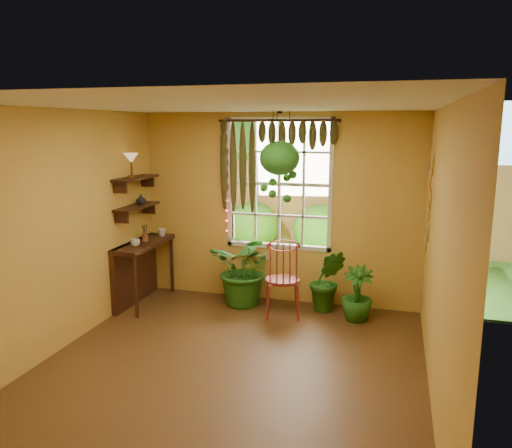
% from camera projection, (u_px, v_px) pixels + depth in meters
% --- Properties ---
extents(floor, '(4.50, 4.50, 0.00)m').
position_uv_depth(floor, '(228.00, 370.00, 5.21)').
color(floor, '#532F17').
rests_on(floor, ground).
extents(ceiling, '(4.50, 4.50, 0.00)m').
position_uv_depth(ceiling, '(225.00, 105.00, 4.69)').
color(ceiling, white).
rests_on(ceiling, wall_back).
extents(wall_back, '(4.00, 0.00, 4.00)m').
position_uv_depth(wall_back, '(279.00, 209.00, 7.08)').
color(wall_back, gold).
rests_on(wall_back, floor).
extents(wall_left, '(0.00, 4.50, 4.50)m').
position_uv_depth(wall_left, '(55.00, 233.00, 5.49)').
color(wall_left, gold).
rests_on(wall_left, floor).
extents(wall_right, '(0.00, 4.50, 4.50)m').
position_uv_depth(wall_right, '(440.00, 259.00, 4.42)').
color(wall_right, gold).
rests_on(wall_right, floor).
extents(window, '(1.52, 0.10, 1.86)m').
position_uv_depth(window, '(279.00, 184.00, 7.04)').
color(window, silver).
rests_on(window, wall_back).
extents(valance_vine, '(1.70, 0.12, 1.10)m').
position_uv_depth(valance_vine, '(272.00, 143.00, 6.84)').
color(valance_vine, '#391D0F').
rests_on(valance_vine, window).
extents(string_lights, '(0.03, 0.03, 1.54)m').
position_uv_depth(string_lights, '(226.00, 180.00, 7.15)').
color(string_lights, '#FF2633').
rests_on(string_lights, window).
extents(wall_plates, '(0.04, 0.32, 1.10)m').
position_uv_depth(wall_plates, '(428.00, 206.00, 6.08)').
color(wall_plates, beige).
rests_on(wall_plates, wall_right).
extents(counter_ledge, '(0.40, 1.20, 0.90)m').
position_uv_depth(counter_ledge, '(138.00, 265.00, 7.13)').
color(counter_ledge, '#391D0F').
rests_on(counter_ledge, floor).
extents(shelf_lower, '(0.25, 0.90, 0.04)m').
position_uv_depth(shelf_lower, '(137.00, 207.00, 6.95)').
color(shelf_lower, '#391D0F').
rests_on(shelf_lower, wall_left).
extents(shelf_upper, '(0.25, 0.90, 0.04)m').
position_uv_depth(shelf_upper, '(136.00, 178.00, 6.88)').
color(shelf_upper, '#391D0F').
rests_on(shelf_upper, wall_left).
extents(backyard, '(14.00, 10.00, 12.00)m').
position_uv_depth(backyard, '(335.00, 180.00, 11.39)').
color(backyard, '#225819').
rests_on(backyard, ground).
extents(windsor_chair, '(0.57, 0.59, 1.24)m').
position_uv_depth(windsor_chair, '(283.00, 290.00, 6.64)').
color(windsor_chair, maroon).
rests_on(windsor_chair, floor).
extents(potted_plant_left, '(1.07, 0.96, 1.06)m').
position_uv_depth(potted_plant_left, '(246.00, 269.00, 7.02)').
color(potted_plant_left, '#1D4E14').
rests_on(potted_plant_left, floor).
extents(potted_plant_mid, '(0.54, 0.46, 0.87)m').
position_uv_depth(potted_plant_mid, '(327.00, 280.00, 6.81)').
color(potted_plant_mid, '#1D4E14').
rests_on(potted_plant_mid, floor).
extents(potted_plant_right, '(0.43, 0.43, 0.72)m').
position_uv_depth(potted_plant_right, '(357.00, 294.00, 6.49)').
color(potted_plant_right, '#1D4E14').
rests_on(potted_plant_right, floor).
extents(hanging_basket, '(0.53, 0.53, 1.20)m').
position_uv_depth(hanging_basket, '(280.00, 164.00, 6.56)').
color(hanging_basket, black).
rests_on(hanging_basket, ceiling).
extents(cup_a, '(0.14, 0.14, 0.10)m').
position_uv_depth(cup_a, '(135.00, 243.00, 6.76)').
color(cup_a, silver).
rests_on(cup_a, counter_ledge).
extents(cup_b, '(0.14, 0.14, 0.11)m').
position_uv_depth(cup_b, '(162.00, 232.00, 7.39)').
color(cup_b, beige).
rests_on(cup_b, counter_ledge).
extents(brush_jar, '(0.08, 0.08, 0.30)m').
position_uv_depth(brush_jar, '(145.00, 233.00, 7.06)').
color(brush_jar, brown).
rests_on(brush_jar, counter_ledge).
extents(shelf_vase, '(0.18, 0.18, 0.14)m').
position_uv_depth(shelf_vase, '(141.00, 199.00, 7.04)').
color(shelf_vase, '#B2AD99').
rests_on(shelf_vase, shelf_lower).
extents(tiffany_lamp, '(0.20, 0.20, 0.33)m').
position_uv_depth(tiffany_lamp, '(131.00, 160.00, 6.70)').
color(tiffany_lamp, '#563918').
rests_on(tiffany_lamp, shelf_upper).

